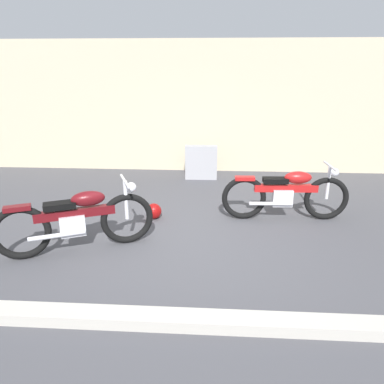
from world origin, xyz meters
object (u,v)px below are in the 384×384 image
Objects in this scene: helmet at (154,211)px; motorcycle_maroon at (77,220)px; stone_marker at (201,162)px; motorcycle_red at (286,194)px.

helmet is 1.45m from motorcycle_maroon.
stone_marker is at bearing 73.35° from helmet.
stone_marker is 2.63m from motorcycle_red.
motorcycle_maroon reaches higher than stone_marker.
stone_marker is 0.38× the size of motorcycle_maroon.
motorcycle_maroon reaches higher than motorcycle_red.
motorcycle_red reaches higher than stone_marker.
motorcycle_maroon is at bearing -125.76° from helmet.
motorcycle_maroon is (-0.83, -1.15, 0.32)m from helmet.
motorcycle_red is at bearing -0.54° from motorcycle_maroon.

